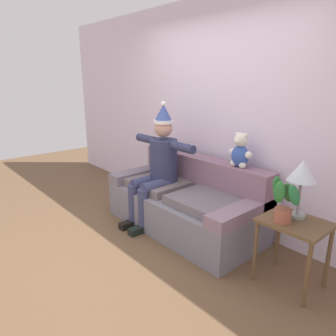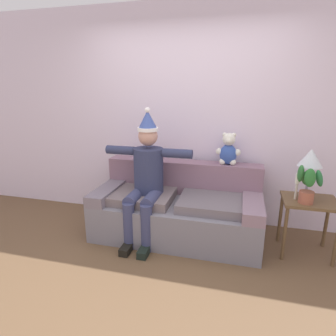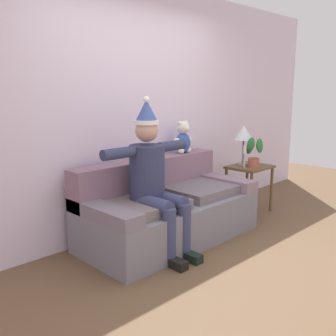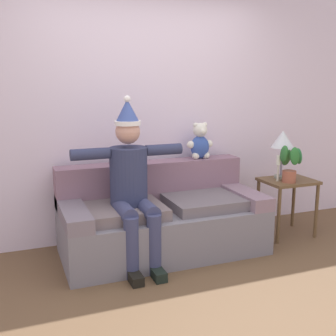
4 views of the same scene
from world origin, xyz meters
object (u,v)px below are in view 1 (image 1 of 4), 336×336
at_px(couch, 186,202).
at_px(table_lamp, 302,174).
at_px(teddy_bear, 240,152).
at_px(candle_tall, 280,197).
at_px(side_table, 294,232).
at_px(potted_plant, 284,200).
at_px(person_seated, 158,164).

height_order(couch, table_lamp, table_lamp).
height_order(teddy_bear, candle_tall, teddy_bear).
distance_m(side_table, table_lamp, 0.51).
relative_size(couch, side_table, 3.14).
relative_size(couch, potted_plant, 4.80).
relative_size(person_seated, table_lamp, 2.95).
bearing_deg(potted_plant, candle_tall, 134.77).
bearing_deg(table_lamp, teddy_bear, 161.79).
bearing_deg(candle_tall, table_lamp, 42.57).
bearing_deg(couch, table_lamp, 0.06).
xyz_separation_m(side_table, potted_plant, (-0.07, -0.10, 0.31)).
height_order(side_table, table_lamp, table_lamp).
height_order(teddy_bear, potted_plant, teddy_bear).
bearing_deg(teddy_bear, couch, -152.89).
bearing_deg(couch, person_seated, -153.83).
bearing_deg(person_seated, candle_tall, 2.14).
bearing_deg(side_table, potted_plant, -122.46).
bearing_deg(side_table, person_seated, -177.38).
xyz_separation_m(potted_plant, candle_tall, (-0.08, 0.08, -0.02)).
relative_size(side_table, candle_tall, 2.23).
relative_size(person_seated, potted_plant, 3.79).
bearing_deg(side_table, teddy_bear, 157.29).
bearing_deg(table_lamp, side_table, -69.93).
bearing_deg(candle_tall, teddy_bear, 151.91).
distance_m(couch, person_seated, 0.58).
bearing_deg(teddy_bear, potted_plant, -30.25).
xyz_separation_m(couch, candle_tall, (1.25, -0.11, 0.46)).
distance_m(couch, candle_tall, 1.34).
relative_size(couch, teddy_bear, 5.01).
height_order(person_seated, teddy_bear, person_seated).
bearing_deg(side_table, couch, 176.47).
distance_m(person_seated, teddy_bear, 1.01).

